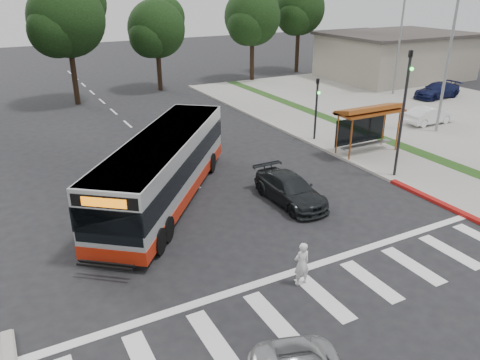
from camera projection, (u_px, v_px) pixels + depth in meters
ground at (249, 232)px, 19.23m from camera, size 140.00×140.00×0.00m
sidewalk_east at (336, 139)px, 30.48m from camera, size 4.00×40.00×0.12m
curb_east at (311, 143)px, 29.61m from camera, size 0.30×40.00×0.15m
curb_east_red at (441, 203)px, 21.49m from camera, size 0.32×6.00×0.15m
parking_lot at (439, 110)px, 37.34m from camera, size 18.00×36.00×0.10m
commercial_building at (395, 57)px, 49.29m from camera, size 14.00×10.00×4.40m
building_roof_cap at (398, 34)px, 48.37m from camera, size 14.60×10.60×0.30m
crosswalk_ladder at (324, 298)px, 15.17m from camera, size 18.00×2.60×0.01m
bus_shelter at (368, 115)px, 27.16m from camera, size 4.20×1.60×2.86m
traffic_signal_ne_tall at (404, 105)px, 23.11m from camera, size 0.18×0.37×6.50m
traffic_signal_ne_short at (317, 103)px, 29.33m from camera, size 0.18×0.37×4.00m
lot_light_front at (451, 43)px, 29.63m from camera, size 1.90×0.35×9.01m
lot_light_mid at (401, 27)px, 40.36m from camera, size 1.90×0.35×9.01m
tree_ne_a at (253, 16)px, 46.51m from camera, size 6.16×5.74×9.30m
tree_ne_b at (299, 8)px, 50.98m from camera, size 6.16×5.74×10.02m
tree_north_a at (67, 17)px, 36.85m from camera, size 6.60×6.15×10.17m
tree_north_b at (157, 28)px, 42.44m from camera, size 5.72×5.33×8.43m
transit_bus at (165, 169)px, 21.41m from camera, size 9.50×11.03×3.10m
pedestrian at (302, 264)px, 15.58m from camera, size 0.60×0.41×1.59m
dark_sedan at (290, 189)px, 21.57m from camera, size 1.81×4.43×1.28m
parked_car_1 at (429, 115)px, 33.33m from camera, size 3.79×1.35×1.24m
parked_car_3 at (437, 90)px, 40.84m from camera, size 4.62×2.04×1.32m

